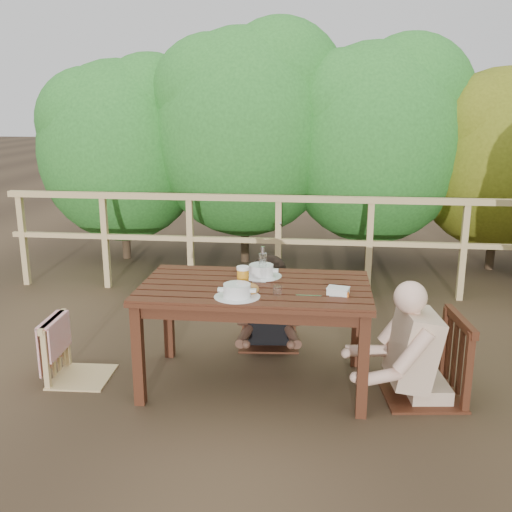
# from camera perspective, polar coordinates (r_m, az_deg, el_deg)

# --- Properties ---
(ground) EXTENTS (60.00, 60.00, 0.00)m
(ground) POSITION_cam_1_polar(r_m,az_deg,el_deg) (4.14, -0.08, -12.33)
(ground) COLOR #4A3724
(ground) RESTS_ON ground
(table) EXTENTS (1.52, 0.85, 0.70)m
(table) POSITION_cam_1_polar(r_m,az_deg,el_deg) (3.99, -0.08, -7.83)
(table) COLOR #381A0E
(table) RESTS_ON ground
(chair_left) EXTENTS (0.43, 0.43, 0.83)m
(chair_left) POSITION_cam_1_polar(r_m,az_deg,el_deg) (4.22, -17.02, -6.27)
(chair_left) COLOR tan
(chair_left) RESTS_ON ground
(chair_far) EXTENTS (0.51, 0.51, 0.95)m
(chair_far) POSITION_cam_1_polar(r_m,az_deg,el_deg) (4.62, 1.28, -3.04)
(chair_far) COLOR #381A0E
(chair_far) RESTS_ON ground
(chair_right) EXTENTS (0.58, 0.58, 1.04)m
(chair_right) POSITION_cam_1_polar(r_m,az_deg,el_deg) (3.92, 16.30, -6.19)
(chair_right) COLOR #381A0E
(chair_right) RESTS_ON ground
(woman) EXTENTS (0.52, 0.62, 1.16)m
(woman) POSITION_cam_1_polar(r_m,az_deg,el_deg) (4.61, 1.31, -1.68)
(woman) COLOR black
(woman) RESTS_ON ground
(diner_right) EXTENTS (0.70, 0.60, 1.30)m
(diner_right) POSITION_cam_1_polar(r_m,az_deg,el_deg) (3.89, 16.87, -4.39)
(diner_right) COLOR tan
(diner_right) RESTS_ON ground
(railing) EXTENTS (5.60, 0.10, 1.01)m
(railing) POSITION_cam_1_polar(r_m,az_deg,el_deg) (5.84, 2.19, 1.05)
(railing) COLOR tan
(railing) RESTS_ON ground
(hedge_row) EXTENTS (6.60, 1.60, 3.80)m
(hedge_row) POSITION_cam_1_polar(r_m,az_deg,el_deg) (6.86, 6.56, 14.75)
(hedge_row) COLOR #266522
(hedge_row) RESTS_ON ground
(soup_near) EXTENTS (0.29, 0.29, 0.10)m
(soup_near) POSITION_cam_1_polar(r_m,az_deg,el_deg) (3.62, -1.87, -3.50)
(soup_near) COLOR white
(soup_near) RESTS_ON table
(soup_far) EXTENTS (0.29, 0.29, 0.10)m
(soup_far) POSITION_cam_1_polar(r_m,az_deg,el_deg) (4.05, 0.51, -1.51)
(soup_far) COLOR white
(soup_far) RESTS_ON table
(bread_roll) EXTENTS (0.13, 0.10, 0.08)m
(bread_roll) POSITION_cam_1_polar(r_m,az_deg,el_deg) (3.70, -0.71, -3.24)
(bread_roll) COLOR olive
(bread_roll) RESTS_ON table
(beer_glass) EXTENTS (0.08, 0.08, 0.16)m
(beer_glass) POSITION_cam_1_polar(r_m,az_deg,el_deg) (3.78, -1.28, -2.19)
(beer_glass) COLOR gold
(beer_glass) RESTS_ON table
(bottle) EXTENTS (0.06, 0.06, 0.24)m
(bottle) POSITION_cam_1_polar(r_m,az_deg,el_deg) (3.97, 0.66, -0.75)
(bottle) COLOR white
(bottle) RESTS_ON table
(tumbler) EXTENTS (0.06, 0.06, 0.07)m
(tumbler) POSITION_cam_1_polar(r_m,az_deg,el_deg) (3.67, 2.12, -3.48)
(tumbler) COLOR white
(tumbler) RESTS_ON table
(butter_tub) EXTENTS (0.15, 0.13, 0.06)m
(butter_tub) POSITION_cam_1_polar(r_m,az_deg,el_deg) (3.71, 8.04, -3.50)
(butter_tub) COLOR white
(butter_tub) RESTS_ON table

